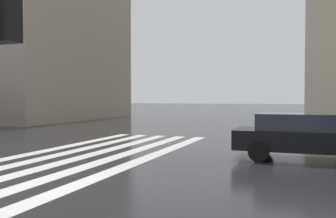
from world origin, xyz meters
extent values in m
plane|color=black|center=(0.00, 0.00, 0.00)|extent=(220.00, 220.00, 0.00)
cube|color=silver|center=(4.00, -0.43, 0.00)|extent=(13.00, 0.50, 0.01)
cube|color=silver|center=(4.00, 0.57, 0.00)|extent=(13.00, 0.50, 0.01)
cube|color=silver|center=(4.00, 1.57, 0.00)|extent=(13.00, 0.50, 0.01)
cube|color=silver|center=(4.00, 2.57, 0.00)|extent=(13.00, 0.50, 0.01)
cube|color=silver|center=(4.00, 3.57, 0.00)|extent=(13.00, 0.50, 0.01)
cube|color=black|center=(-3.31, -2.14, 2.87)|extent=(0.22, 0.30, 0.85)
sphere|color=orange|center=(-3.19, -2.14, 2.87)|extent=(0.17, 0.17, 0.17)
sphere|color=green|center=(-3.19, -2.14, 2.59)|extent=(0.17, 0.17, 0.17)
cube|color=black|center=(5.50, -5.04, 0.61)|extent=(1.75, 4.10, 0.60)
cube|color=#232833|center=(5.50, -4.89, 1.16)|extent=(1.54, 2.46, 0.50)
cylinder|color=black|center=(6.33, -3.79, 0.31)|extent=(0.20, 0.62, 0.62)
cylinder|color=black|center=(4.67, -3.79, 0.31)|extent=(0.20, 0.62, 0.62)
camera|label=1|loc=(-6.17, -4.98, 1.89)|focal=38.73mm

